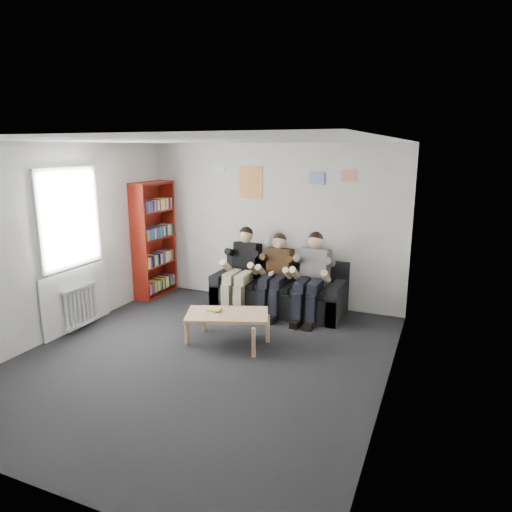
{
  "coord_description": "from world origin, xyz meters",
  "views": [
    {
      "loc": [
        2.72,
        -4.67,
        2.61
      ],
      "look_at": [
        0.19,
        1.3,
        1.08
      ],
      "focal_mm": 32.0,
      "sensor_mm": 36.0,
      "label": 1
    }
  ],
  "objects_px": {
    "person_right": "(311,278)",
    "sofa": "(279,292)",
    "bookshelf": "(155,240)",
    "person_left": "(242,270)",
    "person_middle": "(275,275)",
    "coffee_table": "(227,317)"
  },
  "relations": [
    {
      "from": "sofa",
      "to": "bookshelf",
      "type": "xyz_separation_m",
      "value": [
        -2.35,
        -0.11,
        0.73
      ]
    },
    {
      "from": "person_left",
      "to": "person_right",
      "type": "relative_size",
      "value": 1.0
    },
    {
      "from": "sofa",
      "to": "coffee_table",
      "type": "xyz_separation_m",
      "value": [
        -0.19,
        -1.55,
        0.09
      ]
    },
    {
      "from": "coffee_table",
      "to": "person_middle",
      "type": "height_order",
      "value": "person_middle"
    },
    {
      "from": "person_right",
      "to": "sofa",
      "type": "bearing_deg",
      "value": 167.16
    },
    {
      "from": "bookshelf",
      "to": "person_middle",
      "type": "bearing_deg",
      "value": -0.92
    },
    {
      "from": "bookshelf",
      "to": "person_middle",
      "type": "height_order",
      "value": "bookshelf"
    },
    {
      "from": "sofa",
      "to": "coffee_table",
      "type": "height_order",
      "value": "sofa"
    },
    {
      "from": "coffee_table",
      "to": "person_left",
      "type": "xyz_separation_m",
      "value": [
        -0.41,
        1.35,
        0.28
      ]
    },
    {
      "from": "sofa",
      "to": "person_middle",
      "type": "xyz_separation_m",
      "value": [
        0.0,
        -0.2,
        0.35
      ]
    },
    {
      "from": "bookshelf",
      "to": "person_middle",
      "type": "relative_size",
      "value": 1.58
    },
    {
      "from": "bookshelf",
      "to": "person_middle",
      "type": "xyz_separation_m",
      "value": [
        2.35,
        -0.09,
        -0.38
      ]
    },
    {
      "from": "sofa",
      "to": "coffee_table",
      "type": "distance_m",
      "value": 1.57
    },
    {
      "from": "bookshelf",
      "to": "person_left",
      "type": "distance_m",
      "value": 1.79
    },
    {
      "from": "bookshelf",
      "to": "person_left",
      "type": "height_order",
      "value": "bookshelf"
    },
    {
      "from": "coffee_table",
      "to": "sofa",
      "type": "bearing_deg",
      "value": 83.13
    },
    {
      "from": "bookshelf",
      "to": "person_right",
      "type": "relative_size",
      "value": 1.51
    },
    {
      "from": "person_left",
      "to": "bookshelf",
      "type": "bearing_deg",
      "value": -177.32
    },
    {
      "from": "person_left",
      "to": "person_right",
      "type": "bearing_deg",
      "value": 5.72
    },
    {
      "from": "person_left",
      "to": "person_middle",
      "type": "height_order",
      "value": "person_left"
    },
    {
      "from": "sofa",
      "to": "person_middle",
      "type": "height_order",
      "value": "person_middle"
    },
    {
      "from": "person_left",
      "to": "person_middle",
      "type": "relative_size",
      "value": 1.05
    }
  ]
}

